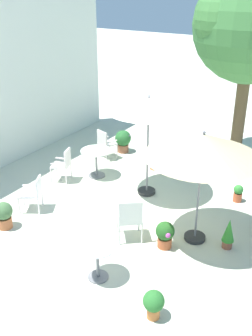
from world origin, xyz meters
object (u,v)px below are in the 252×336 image
object	(u,v)px
cafe_table_1	(97,256)
potted_plant_5	(154,303)
patio_chair_3	(130,217)
potted_plant_6	(123,140)
shade_tree	(250,24)
patio_chair_0	(200,152)
potted_plant_2	(229,233)
potted_plant_0	(155,159)
cafe_table_0	(96,158)
patio_chair_1	(105,142)
potted_plant_1	(238,193)
potted_plant_3	(4,214)
patio_chair_2	(33,192)
patio_umbrella_0	(203,146)
patio_umbrella_1	(149,106)
patio_chair_4	(63,163)
potted_plant_4	(165,234)

from	to	relation	value
cafe_table_1	potted_plant_5	xyz separation A→B (m)	(-0.30, -1.29, -0.19)
cafe_table_1	patio_chair_3	size ratio (longest dim) A/B	0.72
potted_plant_6	shade_tree	bearing A→B (deg)	-68.17
patio_chair_0	potted_plant_2	bearing A→B (deg)	-148.49
potted_plant_0	potted_plant_6	xyz separation A→B (m)	(0.56, 1.43, 0.08)
patio_chair_3	potted_plant_2	distance (m)	1.98
cafe_table_0	patio_chair_0	world-z (taller)	patio_chair_0
patio_chair_1	potted_plant_1	distance (m)	4.19
cafe_table_1	patio_chair_3	xyz separation A→B (m)	(1.28, 0.11, 0.07)
cafe_table_1	potted_plant_0	distance (m)	4.77
patio_chair_3	patio_chair_0	bearing A→B (deg)	1.27
potted_plant_2	potted_plant_3	world-z (taller)	potted_plant_2
patio_chair_2	potted_plant_2	distance (m)	4.41
patio_chair_0	potted_plant_3	bearing A→B (deg)	153.45
potted_plant_5	potted_plant_6	world-z (taller)	potted_plant_6
patio_umbrella_0	potted_plant_6	bearing A→B (deg)	50.02
potted_plant_1	potted_plant_5	distance (m)	4.32
patio_chair_0	potted_plant_6	size ratio (longest dim) A/B	1.38
patio_umbrella_1	potted_plant_5	distance (m)	4.55
potted_plant_0	potted_plant_6	world-z (taller)	potted_plant_6
cafe_table_1	patio_chair_3	bearing A→B (deg)	4.85
potted_plant_3	patio_umbrella_1	bearing A→B (deg)	-31.99
patio_umbrella_0	cafe_table_0	xyz separation A→B (m)	(1.31, 3.44, -1.55)
patio_umbrella_1	patio_chair_1	world-z (taller)	patio_umbrella_1
shade_tree	potted_plant_3	bearing A→B (deg)	153.49
patio_chair_3	shade_tree	bearing A→B (deg)	-5.85
patio_umbrella_1	cafe_table_1	distance (m)	3.77
patio_chair_4	potted_plant_4	world-z (taller)	patio_chair_4
patio_chair_1	patio_chair_2	size ratio (longest dim) A/B	1.08
patio_chair_2	patio_chair_4	xyz separation A→B (m)	(1.52, 0.37, 0.04)
cafe_table_1	potted_plant_0	size ratio (longest dim) A/B	1.22
patio_umbrella_0	patio_umbrella_1	xyz separation A→B (m)	(1.20, 1.82, 0.19)
patio_chair_2	patio_umbrella_1	bearing A→B (deg)	-40.97
patio_chair_4	potted_plant_4	distance (m)	3.79
patio_chair_2	potted_plant_3	size ratio (longest dim) A/B	1.37
patio_chair_3	potted_plant_6	distance (m)	4.66
potted_plant_1	potted_plant_2	world-z (taller)	potted_plant_2
patio_umbrella_0	potted_plant_5	xyz separation A→B (m)	(-2.33, -0.27, -1.79)
shade_tree	patio_chair_0	bearing A→B (deg)	153.63
potted_plant_4	potted_plant_1	bearing A→B (deg)	-14.83
potted_plant_4	cafe_table_0	bearing A→B (deg)	58.08
potted_plant_2	potted_plant_5	distance (m)	2.43
patio_chair_2	potted_plant_1	world-z (taller)	patio_chair_2
shade_tree	cafe_table_1	distance (m)	7.24
patio_umbrella_1	patio_chair_2	xyz separation A→B (m)	(-2.10, 1.82, -1.79)
patio_chair_0	patio_chair_4	size ratio (longest dim) A/B	1.06
potted_plant_0	potted_plant_6	distance (m)	1.54
patio_umbrella_1	patio_chair_3	distance (m)	2.68
patio_chair_4	potted_plant_4	size ratio (longest dim) A/B	1.60
patio_chair_1	patio_chair_3	distance (m)	4.18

